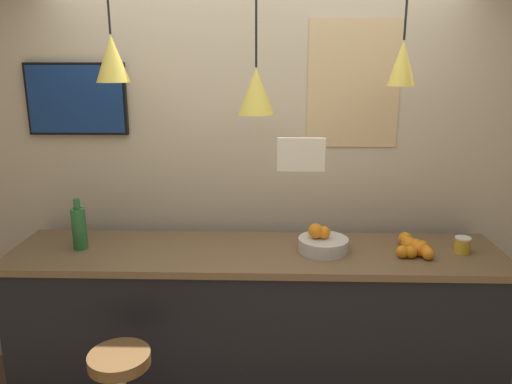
{
  "coord_description": "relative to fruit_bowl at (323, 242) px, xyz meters",
  "views": [
    {
      "loc": [
        0.08,
        -1.97,
        2.06
      ],
      "look_at": [
        0.0,
        0.74,
        1.34
      ],
      "focal_mm": 35.0,
      "sensor_mm": 36.0,
      "label": 1
    }
  ],
  "objects": [
    {
      "name": "orange_pile",
      "position": [
        0.52,
        -0.01,
        -0.02
      ],
      "size": [
        0.21,
        0.29,
        0.09
      ],
      "color": "orange",
      "rests_on": "service_counter"
    },
    {
      "name": "wall_poster",
      "position": [
        0.2,
        0.4,
        0.87
      ],
      "size": [
        0.56,
        0.01,
        0.76
      ],
      "color": "#DBBC84"
    },
    {
      "name": "mounted_tv",
      "position": [
        -1.5,
        0.38,
        0.77
      ],
      "size": [
        0.62,
        0.04,
        0.44
      ],
      "color": "black"
    },
    {
      "name": "service_counter",
      "position": [
        -0.38,
        0.0,
        -0.55
      ],
      "size": [
        2.85,
        0.64,
        0.99
      ],
      "color": "black",
      "rests_on": "ground_plane"
    },
    {
      "name": "pendant_lamp_left",
      "position": [
        -1.15,
        0.04,
        1.02
      ],
      "size": [
        0.18,
        0.18,
        0.86
      ],
      "color": "black"
    },
    {
      "name": "pendant_lamp_right",
      "position": [
        0.39,
        0.04,
        1.0
      ],
      "size": [
        0.15,
        0.15,
        0.88
      ],
      "color": "black"
    },
    {
      "name": "back_wall",
      "position": [
        -0.38,
        0.44,
        0.4
      ],
      "size": [
        8.0,
        0.06,
        2.9
      ],
      "color": "beige",
      "rests_on": "ground_plane"
    },
    {
      "name": "juice_bottle",
      "position": [
        -1.41,
        -0.0,
        0.07
      ],
      "size": [
        0.08,
        0.08,
        0.3
      ],
      "color": "#286B33",
      "rests_on": "service_counter"
    },
    {
      "name": "hanging_menu_board",
      "position": [
        -0.15,
        -0.24,
        0.55
      ],
      "size": [
        0.24,
        0.01,
        0.17
      ],
      "color": "white"
    },
    {
      "name": "pendant_lamp_middle",
      "position": [
        -0.38,
        0.04,
        0.85
      ],
      "size": [
        0.2,
        0.2,
        1.03
      ],
      "color": "black"
    },
    {
      "name": "spread_jar",
      "position": [
        0.8,
        -0.0,
        -0.01
      ],
      "size": [
        0.09,
        0.09,
        0.09
      ],
      "color": "gold",
      "rests_on": "service_counter"
    },
    {
      "name": "fruit_bowl",
      "position": [
        0.0,
        0.0,
        0.0
      ],
      "size": [
        0.29,
        0.29,
        0.17
      ],
      "color": "beige",
      "rests_on": "service_counter"
    }
  ]
}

